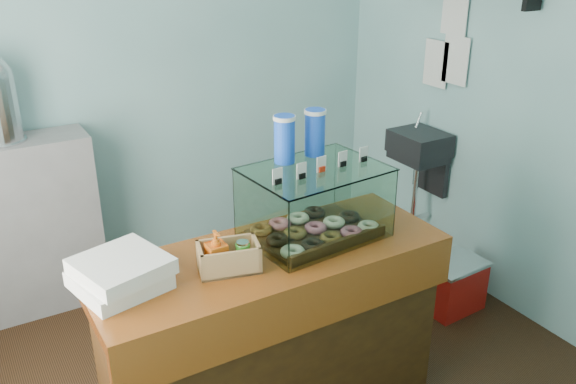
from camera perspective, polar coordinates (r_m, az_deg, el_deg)
ground at (r=3.39m, az=-3.64°, el=-17.28°), size 3.50×3.50×0.00m
room_shell at (r=2.64m, az=-4.16°, el=12.38°), size 3.54×3.04×2.82m
counter at (r=2.93m, az=-1.53°, el=-13.29°), size 1.60×0.60×0.90m
back_shelf at (r=4.00m, az=-24.44°, el=-3.34°), size 1.00×0.32×1.10m
display_case at (r=2.79m, az=2.15°, el=-0.58°), size 0.64×0.49×0.55m
condiment_crate at (r=2.54m, az=-5.77°, el=-5.99°), size 0.28×0.21×0.19m
pastry_boxes at (r=2.50m, az=-15.42°, el=-7.33°), size 0.40×0.39×0.13m
red_cooler at (r=3.98m, az=15.11°, el=-8.36°), size 0.39×0.30×0.33m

